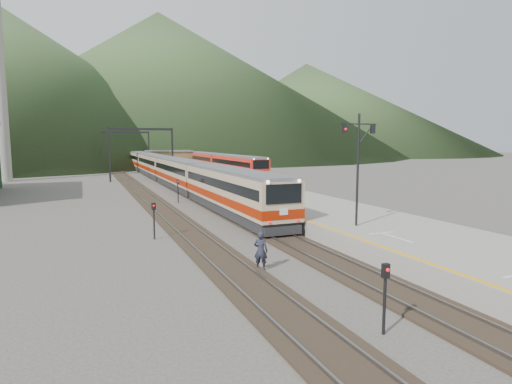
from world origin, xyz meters
name	(u,v)px	position (x,y,z in m)	size (l,w,h in m)	color
ground	(424,308)	(0.00, 0.00, 0.00)	(400.00, 400.00, 0.00)	#47423D
track_main	(183,190)	(0.00, 40.00, 0.07)	(2.60, 200.00, 0.23)	black
track_far	(141,192)	(-5.00, 40.00, 0.07)	(2.60, 200.00, 0.23)	black
track_second	(269,186)	(11.50, 40.00, 0.07)	(2.60, 200.00, 0.23)	black
platform	(231,186)	(5.60, 38.00, 0.50)	(8.00, 100.00, 1.00)	gray
gantry_near	(141,144)	(-2.85, 55.00, 5.59)	(9.55, 0.25, 8.00)	black
gantry_far	(126,143)	(-2.85, 80.00, 5.59)	(9.55, 0.25, 8.00)	black
station_shed	(169,158)	(5.60, 78.00, 2.57)	(9.40, 4.40, 3.10)	brown
hill_a	(1,81)	(-40.00, 190.00, 30.00)	(180.00, 180.00, 60.00)	#2F4B26
hill_b	(160,83)	(30.00, 230.00, 37.50)	(220.00, 220.00, 75.00)	#2F4B26
hill_c	(306,108)	(110.00, 210.00, 25.00)	(160.00, 160.00, 50.00)	#2F4B26
main_train	(166,169)	(0.00, 51.29, 1.99)	(2.89, 79.20, 3.53)	tan
second_train	(219,164)	(11.50, 62.07, 1.97)	(2.86, 38.94, 3.49)	red
signal_mast	(358,158)	(3.74, 9.47, 5.04)	(2.19, 0.45, 6.59)	black
short_signal_a	(385,289)	(-2.75, -1.19, 1.46)	(0.23, 0.17, 2.27)	black
short_signal_b	(178,188)	(-2.70, 29.74, 1.46)	(0.27, 0.23, 2.27)	black
short_signal_c	(154,216)	(-7.34, 14.73, 1.46)	(0.26, 0.22, 2.27)	black
worker	(261,251)	(-3.68, 6.52, 0.91)	(0.66, 0.43, 1.81)	#212231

